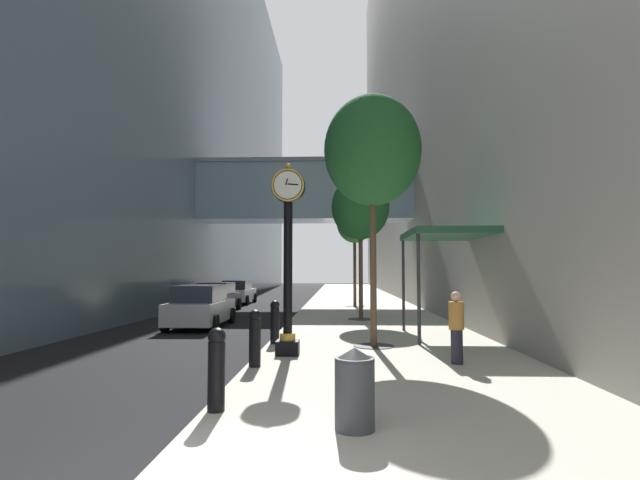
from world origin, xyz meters
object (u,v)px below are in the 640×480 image
object	(u,v)px
street_clock	(288,248)
bollard_nearest	(216,367)
bollard_third	(275,321)
pedestrian_walking	(456,326)
bollard_second	(255,337)
car_silver_mid	(201,307)
car_white_far	(238,292)
street_tree_mid_near	(360,207)
street_tree_near	(372,151)
car_black_near	(217,297)
street_tree_mid_far	(355,223)
trash_bin	(355,388)

from	to	relation	value
street_clock	bollard_nearest	size ratio (longest dim) A/B	3.91
bollard_third	pedestrian_walking	bearing A→B (deg)	-32.52
bollard_second	pedestrian_walking	xyz separation A→B (m)	(4.41, 0.49, 0.20)
pedestrian_walking	car_silver_mid	distance (m)	11.16
car_silver_mid	car_white_far	size ratio (longest dim) A/B	1.00
bollard_third	street_tree_mid_near	world-z (taller)	street_tree_mid_near
bollard_second	pedestrian_walking	size ratio (longest dim) A/B	0.76
bollard_second	street_tree_near	bearing A→B (deg)	46.57
street_tree_mid_near	car_black_near	world-z (taller)	street_tree_mid_near
street_tree_mid_far	trash_bin	world-z (taller)	street_tree_mid_far
bollard_nearest	car_black_near	distance (m)	19.44
street_tree_mid_near	pedestrian_walking	bearing A→B (deg)	-80.41
car_white_far	bollard_second	bearing A→B (deg)	-77.35
bollard_third	street_tree_near	bearing A→B (deg)	-8.20
pedestrian_walking	car_white_far	distance (m)	23.22
bollard_third	street_tree_mid_far	distance (m)	15.24
street_clock	bollard_nearest	xyz separation A→B (m)	(-0.55, -4.79, -1.97)
bollard_second	car_white_far	size ratio (longest dim) A/B	0.28
bollard_third	bollard_nearest	bearing A→B (deg)	-90.00
bollard_nearest	trash_bin	size ratio (longest dim) A/B	1.15
bollard_second	car_white_far	xyz separation A→B (m)	(-4.89, 21.77, -0.01)
bollard_nearest	street_tree_near	xyz separation A→B (m)	(2.76, 6.22, 4.75)
car_black_near	car_silver_mid	size ratio (longest dim) A/B	0.95
street_clock	bollard_third	size ratio (longest dim) A/B	3.91
car_silver_mid	car_white_far	bearing A→B (deg)	95.67
street_clock	trash_bin	bearing A→B (deg)	-75.35
car_white_far	street_clock	bearing A→B (deg)	-75.00
street_clock	car_white_far	distance (m)	21.10
street_clock	car_silver_mid	world-z (taller)	street_clock
bollard_third	car_silver_mid	xyz separation A→B (m)	(-3.55, 5.00, 0.02)
bollard_second	trash_bin	size ratio (longest dim) A/B	1.15
car_black_near	car_silver_mid	distance (m)	7.33
bollard_second	bollard_third	xyz separation A→B (m)	(0.00, 3.31, 0.00)
bollard_nearest	car_silver_mid	world-z (taller)	car_silver_mid
pedestrian_walking	street_tree_mid_far	bearing A→B (deg)	95.50
street_tree_mid_near	car_black_near	bearing A→B (deg)	144.91
bollard_nearest	street_tree_mid_far	size ratio (longest dim) A/B	0.20
street_tree_near	street_tree_mid_near	xyz separation A→B (m)	(-0.00, 7.40, -0.59)
bollard_second	street_tree_mid_far	xyz separation A→B (m)	(2.76, 17.70, 4.17)
street_tree_mid_far	trash_bin	size ratio (longest dim) A/B	5.76
pedestrian_walking	street_clock	bearing A→B (deg)	165.67
trash_bin	car_black_near	distance (m)	20.74
bollard_second	bollard_third	world-z (taller)	same
street_tree_near	car_black_near	world-z (taller)	street_tree_near
pedestrian_walking	car_white_far	xyz separation A→B (m)	(-9.30, 21.28, -0.21)
bollard_third	street_tree_near	xyz separation A→B (m)	(2.76, -0.40, 4.75)
street_clock	car_white_far	size ratio (longest dim) A/B	1.11
trash_bin	pedestrian_walking	distance (m)	5.17
bollard_second	street_tree_mid_far	size ratio (longest dim) A/B	0.20
street_tree_mid_near	street_tree_mid_far	size ratio (longest dim) A/B	1.03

